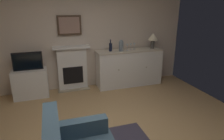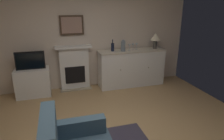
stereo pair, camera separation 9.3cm
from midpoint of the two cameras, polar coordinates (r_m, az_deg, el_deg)
name	(u,v)px [view 1 (the left image)]	position (r m, az deg, el deg)	size (l,w,h in m)	color
wall_rear	(83,35)	(4.97, -8.86, 10.04)	(5.36, 0.06, 2.67)	beige
fireplace_unit	(72,68)	(4.97, -11.90, 0.55)	(0.87, 0.30, 1.10)	white
framed_picture	(69,25)	(4.82, -12.76, 12.48)	(0.55, 0.04, 0.45)	#473323
sideboard_cabinet	(129,68)	(5.17, 4.48, 0.69)	(1.72, 0.49, 0.94)	white
table_lamp	(153,38)	(5.28, 11.22, 9.12)	(0.26, 0.26, 0.40)	#4C4742
wine_bottle	(111,47)	(4.87, -0.98, 6.68)	(0.08, 0.08, 0.29)	black
wine_glass_left	(127,46)	(4.96, 3.92, 7.01)	(0.07, 0.07, 0.16)	silver
wine_glass_center	(131,45)	(5.04, 4.91, 7.16)	(0.07, 0.07, 0.16)	silver
wine_glass_right	(134,45)	(5.11, 5.93, 7.28)	(0.07, 0.07, 0.16)	silver
vase_decorative	(121,45)	(4.89, 2.10, 7.09)	(0.11, 0.11, 0.28)	slate
tv_cabinet	(31,83)	(4.90, -22.91, -3.55)	(0.75, 0.42, 0.66)	white
tv_set	(28,61)	(4.72, -23.70, 2.33)	(0.62, 0.07, 0.40)	black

